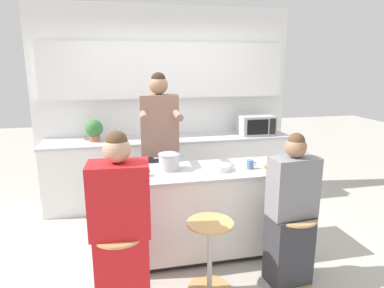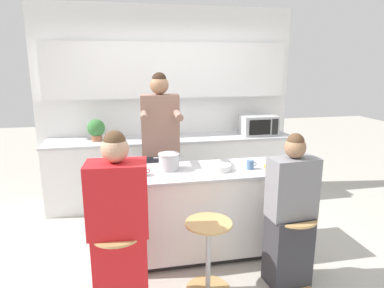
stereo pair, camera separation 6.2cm
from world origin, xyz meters
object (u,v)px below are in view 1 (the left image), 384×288
at_px(kitchen_island, 193,212).
at_px(person_seated_near, 291,217).
at_px(bar_stool_leftmost, 120,266).
at_px(microwave, 256,125).
at_px(person_wrapped_blanket, 121,228).
at_px(fruit_bowl, 220,167).
at_px(person_cooking, 160,155).
at_px(bar_stool_rightmost, 292,245).
at_px(cooking_pot, 169,162).
at_px(coffee_cup_near, 250,164).
at_px(bar_stool_center, 210,252).
at_px(banana_bunch, 268,166).
at_px(coffee_cup_far, 143,172).
at_px(potted_plant, 94,129).

bearing_deg(kitchen_island, person_seated_near, -42.23).
relative_size(bar_stool_leftmost, microwave, 1.28).
relative_size(person_wrapped_blanket, fruit_bowl, 6.61).
relative_size(kitchen_island, person_cooking, 1.02).
relative_size(bar_stool_leftmost, bar_stool_rightmost, 1.00).
relative_size(person_wrapped_blanket, cooking_pot, 4.81).
distance_m(person_wrapped_blanket, coffee_cup_near, 1.43).
relative_size(bar_stool_leftmost, coffee_cup_near, 6.26).
distance_m(kitchen_island, microwave, 1.97).
height_order(bar_stool_center, banana_bunch, banana_bunch).
bearing_deg(coffee_cup_far, bar_stool_center, -48.18).
distance_m(bar_stool_center, cooking_pot, 0.95).
bearing_deg(microwave, bar_stool_leftmost, -133.89).
height_order(bar_stool_leftmost, person_seated_near, person_seated_near).
bearing_deg(bar_stool_center, potted_plant, 115.99).
xyz_separation_m(kitchen_island, coffee_cup_near, (0.56, -0.07, 0.49)).
distance_m(person_cooking, coffee_cup_near, 1.03).
bearing_deg(bar_stool_leftmost, microwave, 46.11).
distance_m(person_seated_near, fruit_bowl, 0.82).
height_order(person_seated_near, coffee_cup_far, person_seated_near).
xyz_separation_m(person_seated_near, microwave, (0.53, 2.05, 0.43)).
height_order(bar_stool_center, coffee_cup_far, coffee_cup_far).
height_order(bar_stool_center, cooking_pot, cooking_pot).
height_order(bar_stool_leftmost, banana_bunch, banana_bunch).
distance_m(kitchen_island, person_cooking, 0.77).
xyz_separation_m(bar_stool_rightmost, cooking_pot, (-0.97, 0.73, 0.62)).
relative_size(kitchen_island, fruit_bowl, 8.46).
height_order(coffee_cup_far, banana_bunch, coffee_cup_far).
height_order(bar_stool_rightmost, banana_bunch, banana_bunch).
bearing_deg(microwave, banana_bunch, -108.30).
relative_size(kitchen_island, bar_stool_center, 2.90).
relative_size(bar_stool_leftmost, coffee_cup_far, 5.84).
bearing_deg(bar_stool_leftmost, person_seated_near, 0.53).
distance_m(coffee_cup_far, microwave, 2.28).
bearing_deg(microwave, kitchen_island, -131.59).
xyz_separation_m(person_cooking, person_wrapped_blanket, (-0.47, -1.21, -0.23)).
height_order(bar_stool_rightmost, person_wrapped_blanket, person_wrapped_blanket).
bearing_deg(fruit_bowl, kitchen_island, 168.80).
bearing_deg(person_wrapped_blanket, microwave, 49.92).
bearing_deg(person_cooking, person_wrapped_blanket, -107.54).
relative_size(cooking_pot, coffee_cup_near, 2.95).
xyz_separation_m(bar_stool_rightmost, microwave, (0.50, 2.06, 0.69)).
bearing_deg(coffee_cup_far, cooking_pot, 26.20).
bearing_deg(person_wrapped_blanket, bar_stool_center, 6.10).
xyz_separation_m(person_seated_near, coffee_cup_far, (-1.21, 0.59, 0.31)).
distance_m(bar_stool_rightmost, potted_plant, 2.83).
height_order(fruit_bowl, banana_bunch, fruit_bowl).
bearing_deg(fruit_bowl, bar_stool_center, -114.18).
height_order(bar_stool_leftmost, person_cooking, person_cooking).
bearing_deg(person_cooking, kitchen_island, -61.76).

